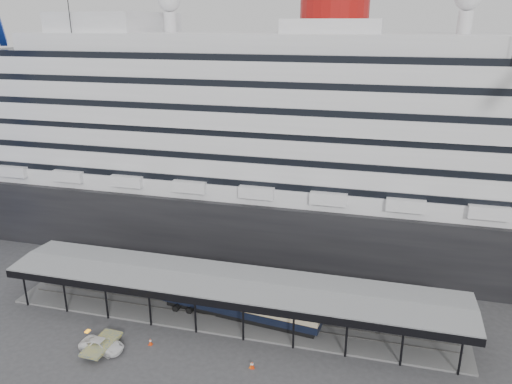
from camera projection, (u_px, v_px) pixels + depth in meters
The scene contains 8 objects.
ground at pixel (217, 341), 56.99m from camera, with size 200.00×200.00×0.00m, color #39393B.
cruise_ship at pixel (279, 127), 80.26m from camera, with size 130.00×30.00×43.90m.
platform_canopy at pixel (230, 300), 60.79m from camera, with size 56.00×9.18×5.30m.
port_truck at pixel (102, 345), 55.04m from camera, with size 2.28×4.94×1.37m, color white.
pullman_carriage at pixel (240, 301), 60.47m from camera, with size 20.41×5.04×19.87m.
traffic_cone_left at pixel (150, 341), 56.14m from camera, with size 0.44×0.44×0.85m.
traffic_cone_mid at pixel (251, 365), 52.41m from camera, with size 0.46×0.46×0.75m.
traffic_cone_right at pixel (252, 365), 52.34m from camera, with size 0.56×0.56×0.84m.
Camera 1 is at (16.70, -45.60, 34.63)m, focal length 35.00 mm.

